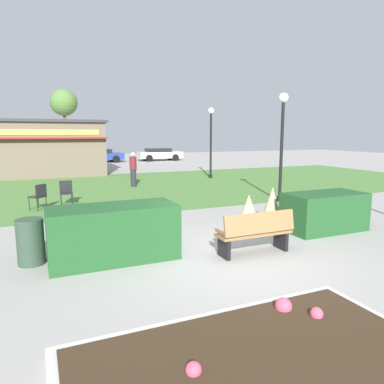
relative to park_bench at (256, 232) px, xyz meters
name	(u,v)px	position (x,y,z in m)	size (l,w,h in m)	color
ground_plane	(229,259)	(-0.70, -0.07, -0.48)	(80.00, 80.00, 0.00)	#999691
lawn_patch	(118,188)	(-0.70, 10.71, -0.48)	(36.00, 12.00, 0.01)	#4C7A38
flower_bed	(258,365)	(-2.14, -3.29, -0.39)	(4.25, 2.34, 0.31)	beige
park_bench	(256,232)	(0.00, 0.00, 0.00)	(1.70, 0.52, 0.95)	olive
hedge_left	(114,233)	(-2.86, 0.88, 0.08)	(2.57, 1.10, 1.13)	#1E4C23
hedge_right	(324,212)	(2.78, 0.90, 0.03)	(2.18, 1.10, 1.02)	#1E4C23
ornamental_grass_behind_left	(272,206)	(1.85, 1.96, 0.06)	(0.69, 0.69, 1.09)	#D1BC7F
ornamental_grass_behind_right	(249,213)	(0.90, 1.70, 0.01)	(0.72, 0.72, 0.98)	#D1BC7F
lamppost_mid	(282,134)	(4.28, 4.78, 2.09)	(0.36, 0.36, 4.07)	black
lamppost_far	(211,134)	(5.15, 12.49, 2.09)	(0.36, 0.36, 4.07)	black
trash_bin	(30,242)	(-4.43, 1.29, -0.02)	(0.52, 0.52, 0.92)	#2D4233
food_kiosk	(30,148)	(-4.55, 17.91, 1.23)	(8.84, 4.59, 3.41)	#6B5B4C
cafe_chair_west	(39,195)	(-4.22, 6.81, 0.05)	(0.62, 0.62, 0.89)	black
cafe_chair_east	(66,191)	(-3.31, 7.31, 0.05)	(0.45, 0.45, 0.89)	black
person_strolling	(133,169)	(0.09, 10.86, 0.38)	(0.34, 0.34, 1.69)	#23232D
parked_car_west_slot	(41,157)	(-3.86, 26.89, 0.16)	(4.33, 2.31, 1.20)	#B7BABF
parked_car_center_slot	(99,155)	(0.98, 26.89, 0.16)	(4.30, 2.25, 1.20)	navy
parked_car_east_slot	(159,154)	(6.76, 26.89, 0.16)	(4.25, 2.15, 1.20)	silver
tree_right_bg	(64,103)	(-1.24, 34.33, 5.30)	(2.80, 2.80, 7.24)	brown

